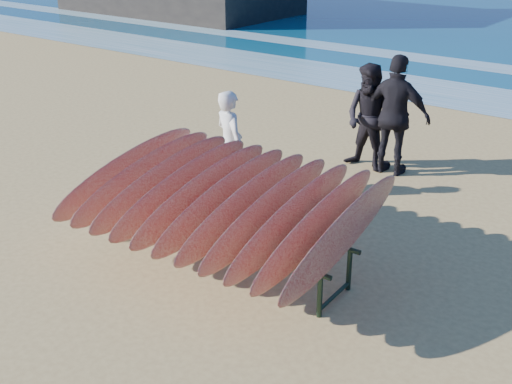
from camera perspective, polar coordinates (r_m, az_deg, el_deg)
ground at (r=7.21m, az=-3.89°, el=-8.97°), size 120.00×120.00×0.00m
foam_near at (r=15.59m, az=21.09°, el=7.47°), size 160.00×160.00×0.00m
surfboard_rack at (r=7.40m, az=-2.85°, el=-0.70°), size 3.26×2.68×1.31m
person_white at (r=9.38m, az=-2.33°, el=4.29°), size 0.68×0.56×1.59m
person_dark_a at (r=10.54m, az=10.06°, el=6.51°), size 0.90×0.73×1.73m
person_dark_b at (r=10.39m, az=12.31°, el=6.63°), size 1.15×0.52×1.92m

